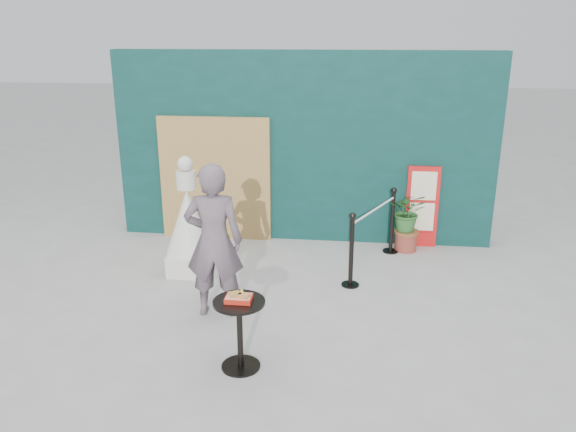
# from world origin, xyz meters

# --- Properties ---
(ground) EXTENTS (60.00, 60.00, 0.00)m
(ground) POSITION_xyz_m (0.00, 0.00, 0.00)
(ground) COLOR #ADAAA5
(ground) RESTS_ON ground
(back_wall) EXTENTS (6.00, 0.30, 3.00)m
(back_wall) POSITION_xyz_m (0.00, 3.15, 1.50)
(back_wall) COLOR #0A2F29
(back_wall) RESTS_ON ground
(bamboo_fence) EXTENTS (1.80, 0.08, 2.00)m
(bamboo_fence) POSITION_xyz_m (-1.40, 2.94, 1.00)
(bamboo_fence) COLOR tan
(bamboo_fence) RESTS_ON ground
(woman) EXTENTS (0.72, 0.51, 1.87)m
(woman) POSITION_xyz_m (-0.77, 0.36, 0.93)
(woman) COLOR #66585F
(woman) RESTS_ON ground
(menu_board) EXTENTS (0.50, 0.07, 1.30)m
(menu_board) POSITION_xyz_m (1.90, 2.95, 0.65)
(menu_board) COLOR red
(menu_board) RESTS_ON ground
(statue) EXTENTS (0.66, 0.66, 1.69)m
(statue) POSITION_xyz_m (-1.43, 1.50, 0.69)
(statue) COLOR silver
(statue) RESTS_ON ground
(cafe_table) EXTENTS (0.52, 0.52, 0.75)m
(cafe_table) POSITION_xyz_m (-0.25, -0.75, 0.50)
(cafe_table) COLOR black
(cafe_table) RESTS_ON ground
(food_basket) EXTENTS (0.26, 0.19, 0.11)m
(food_basket) POSITION_xyz_m (-0.25, -0.74, 0.79)
(food_basket) COLOR red
(food_basket) RESTS_ON cafe_table
(planter) EXTENTS (0.56, 0.48, 0.95)m
(planter) POSITION_xyz_m (1.67, 2.73, 0.55)
(planter) COLOR brown
(planter) RESTS_ON ground
(stanchion_barrier) EXTENTS (0.84, 1.54, 1.03)m
(stanchion_barrier) POSITION_xyz_m (1.13, 1.99, 0.49)
(stanchion_barrier) COLOR black
(stanchion_barrier) RESTS_ON ground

